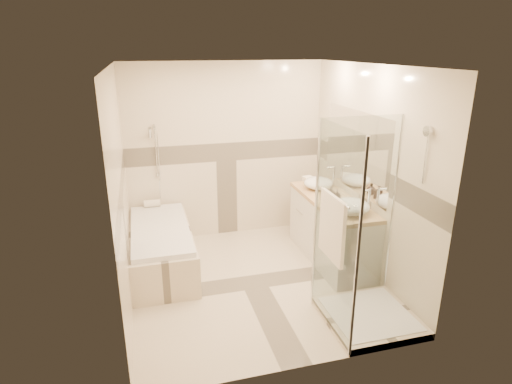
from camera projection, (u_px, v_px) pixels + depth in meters
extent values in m
cube|color=beige|center=(253.00, 282.00, 5.13)|extent=(2.80, 3.00, 0.01)
cube|color=silver|center=(253.00, 64.00, 4.32)|extent=(2.80, 3.00, 0.01)
cube|color=beige|center=(226.00, 152.00, 6.09)|extent=(2.80, 0.01, 2.50)
cube|color=beige|center=(303.00, 239.00, 3.35)|extent=(2.80, 0.01, 2.50)
cube|color=beige|center=(121.00, 194.00, 4.37)|extent=(0.01, 3.00, 2.50)
cube|color=beige|center=(367.00, 173.00, 5.07)|extent=(0.01, 3.00, 2.50)
cube|color=white|center=(355.00, 151.00, 5.28)|extent=(0.01, 1.60, 1.00)
cylinder|color=silver|center=(156.00, 150.00, 5.79)|extent=(0.02, 0.02, 0.70)
cube|color=beige|center=(162.00, 250.00, 5.38)|extent=(0.75, 1.70, 0.50)
cube|color=white|center=(160.00, 229.00, 5.29)|extent=(0.69, 1.60, 0.06)
ellipsoid|color=white|center=(160.00, 233.00, 5.31)|extent=(0.56, 1.40, 0.16)
cube|color=silver|center=(331.00, 231.00, 5.55)|extent=(0.55, 1.60, 0.80)
cylinder|color=silver|center=(323.00, 236.00, 5.07)|extent=(0.01, 0.24, 0.01)
cylinder|color=silver|center=(299.00, 212.00, 5.80)|extent=(0.01, 0.24, 0.01)
cube|color=tan|center=(333.00, 201.00, 5.41)|extent=(0.57, 1.62, 0.05)
cube|color=beige|center=(369.00, 317.00, 4.39)|extent=(0.90, 0.90, 0.08)
cube|color=white|center=(369.00, 314.00, 4.38)|extent=(0.80, 0.80, 0.01)
cube|color=white|center=(335.00, 233.00, 3.96)|extent=(0.01, 0.90, 2.00)
cube|color=white|center=(356.00, 211.00, 4.47)|extent=(0.90, 0.01, 2.00)
cylinder|color=silver|center=(358.00, 255.00, 3.55)|extent=(0.03, 0.03, 2.00)
cylinder|color=silver|center=(316.00, 216.00, 4.37)|extent=(0.03, 0.03, 2.00)
cylinder|color=silver|center=(393.00, 207.00, 4.59)|extent=(0.03, 0.03, 2.00)
cylinder|color=silver|center=(428.00, 131.00, 3.88)|extent=(0.03, 0.10, 0.10)
cylinder|color=silver|center=(334.00, 197.00, 3.83)|extent=(0.02, 0.60, 0.02)
cube|color=white|center=(332.00, 228.00, 3.93)|extent=(0.04, 0.48, 0.62)
ellipsoid|color=white|center=(318.00, 183.00, 5.77)|extent=(0.39, 0.39, 0.16)
ellipsoid|color=white|center=(351.00, 206.00, 4.91)|extent=(0.43, 0.43, 0.17)
cylinder|color=silver|center=(334.00, 177.00, 5.80)|extent=(0.03, 0.03, 0.31)
cylinder|color=silver|center=(331.00, 167.00, 5.74)|extent=(0.11, 0.03, 0.03)
cylinder|color=silver|center=(369.00, 200.00, 4.95)|extent=(0.03, 0.03, 0.28)
cylinder|color=silver|center=(366.00, 191.00, 4.89)|extent=(0.10, 0.02, 0.02)
imported|color=black|center=(337.00, 196.00, 5.24)|extent=(0.10, 0.10, 0.17)
imported|color=black|center=(331.00, 193.00, 5.40)|extent=(0.12, 0.12, 0.15)
cube|color=white|center=(310.00, 180.00, 6.05)|extent=(0.18, 0.25, 0.07)
cylinder|color=white|center=(152.00, 203.00, 5.93)|extent=(0.22, 0.10, 0.10)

